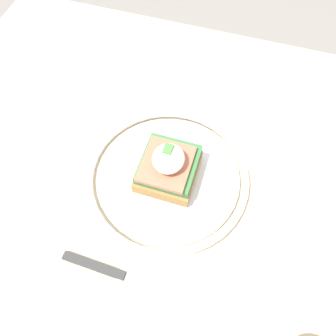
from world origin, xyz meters
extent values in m
plane|color=gray|center=(0.00, 0.00, 0.00)|extent=(6.00, 6.00, 0.00)
cube|color=#C6B28E|center=(0.00, 0.00, 0.73)|extent=(0.82, 0.84, 0.03)
cylinder|color=#C6B28E|center=(-0.35, -0.36, 0.36)|extent=(0.06, 0.06, 0.71)
cylinder|color=#C6B28E|center=(-0.35, 0.36, 0.36)|extent=(0.06, 0.06, 0.71)
cylinder|color=silver|center=(-0.04, 0.05, 0.75)|extent=(0.23, 0.23, 0.01)
torus|color=white|center=(-0.04, 0.05, 0.75)|extent=(0.25, 0.25, 0.01)
cube|color=#9E703D|center=(-0.04, 0.05, 0.77)|extent=(0.09, 0.09, 0.02)
cube|color=#38703D|center=(-0.04, 0.05, 0.78)|extent=(0.09, 0.08, 0.02)
cube|color=#AD664C|center=(-0.03, 0.05, 0.79)|extent=(0.08, 0.07, 0.01)
ellipsoid|color=white|center=(-0.03, 0.05, 0.81)|extent=(0.05, 0.05, 0.03)
cube|color=#47843D|center=(-0.04, 0.05, 0.83)|extent=(0.02, 0.01, 0.00)
cube|color=silver|center=(-0.20, 0.03, 0.74)|extent=(0.04, 0.12, 0.00)
cube|color=silver|center=(-0.22, 0.11, 0.74)|extent=(0.03, 0.04, 0.00)
cube|color=#2D2D2D|center=(0.12, -0.01, 0.75)|extent=(0.01, 0.09, 0.01)
cube|color=silver|center=(0.13, 0.09, 0.74)|extent=(0.02, 0.13, 0.00)
camera|label=1|loc=(0.19, 0.12, 1.21)|focal=35.00mm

